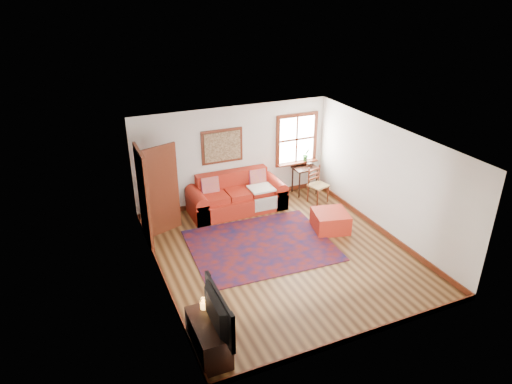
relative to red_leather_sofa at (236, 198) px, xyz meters
name	(u,v)px	position (x,y,z in m)	size (l,w,h in m)	color
ground	(282,254)	(0.12, -2.29, -0.31)	(5.50, 5.50, 0.00)	#3D2310
room_envelope	(283,181)	(0.12, -2.28, 1.34)	(5.04, 5.54, 2.52)	silver
window	(298,144)	(1.90, 0.41, 1.01)	(1.18, 0.20, 1.38)	white
doorway	(154,192)	(-2.09, -0.51, 0.76)	(0.89, 1.08, 2.14)	black
framed_artwork	(222,146)	(-0.18, 0.42, 1.24)	(1.05, 0.07, 0.85)	#5F2614
persian_rug	(261,245)	(-0.15, -1.82, -0.30)	(2.98, 2.38, 0.02)	#5D130D
red_leather_sofa	(236,198)	(0.00, 0.00, 0.00)	(2.36, 0.98, 0.92)	#AC2616
red_ottoman	(330,221)	(1.60, -1.80, -0.09)	(0.76, 0.76, 0.43)	#AC2616
side_table	(305,172)	(2.01, 0.16, 0.31)	(0.62, 0.47, 0.74)	black
ladder_back_chair	(317,183)	(2.05, -0.39, 0.19)	(0.52, 0.51, 0.93)	tan
media_cabinet	(209,337)	(-2.14, -4.33, -0.03)	(0.45, 1.01, 0.55)	black
television	(212,313)	(-2.12, -4.51, 0.58)	(1.14, 0.15, 0.66)	black
candle_hurricane	(204,304)	(-2.09, -3.99, 0.33)	(0.12, 0.12, 0.18)	silver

